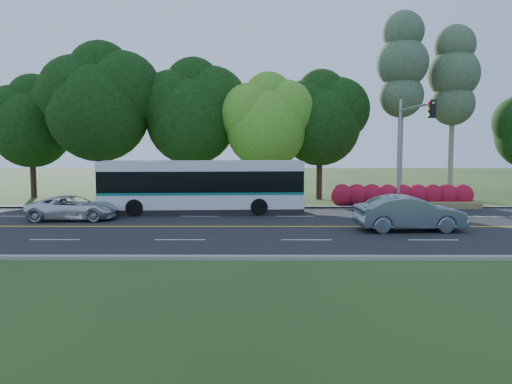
{
  "coord_description": "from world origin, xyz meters",
  "views": [
    {
      "loc": [
        -2.62,
        -24.9,
        4.21
      ],
      "look_at": [
        -2.72,
        2.0,
        1.57
      ],
      "focal_mm": 35.0,
      "sensor_mm": 36.0,
      "label": 1
    }
  ],
  "objects_px": {
    "traffic_signal": "(409,136)",
    "suv": "(73,208)",
    "transit_bus": "(202,187)",
    "sedan": "(410,213)"
  },
  "relations": [
    {
      "from": "transit_bus",
      "to": "traffic_signal",
      "type": "bearing_deg",
      "value": -0.69
    },
    {
      "from": "traffic_signal",
      "to": "suv",
      "type": "distance_m",
      "value": 19.91
    },
    {
      "from": "traffic_signal",
      "to": "transit_bus",
      "type": "xyz_separation_m",
      "value": [
        -12.47,
        -0.54,
        -3.1
      ]
    },
    {
      "from": "transit_bus",
      "to": "suv",
      "type": "xyz_separation_m",
      "value": [
        -6.77,
        -2.72,
        -0.89
      ]
    },
    {
      "from": "traffic_signal",
      "to": "transit_bus",
      "type": "distance_m",
      "value": 12.86
    },
    {
      "from": "transit_bus",
      "to": "sedan",
      "type": "relative_size",
      "value": 2.36
    },
    {
      "from": "sedan",
      "to": "suv",
      "type": "relative_size",
      "value": 1.07
    },
    {
      "from": "transit_bus",
      "to": "sedan",
      "type": "height_order",
      "value": "transit_bus"
    },
    {
      "from": "traffic_signal",
      "to": "suv",
      "type": "height_order",
      "value": "traffic_signal"
    },
    {
      "from": "sedan",
      "to": "suv",
      "type": "bearing_deg",
      "value": 76.19
    }
  ]
}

